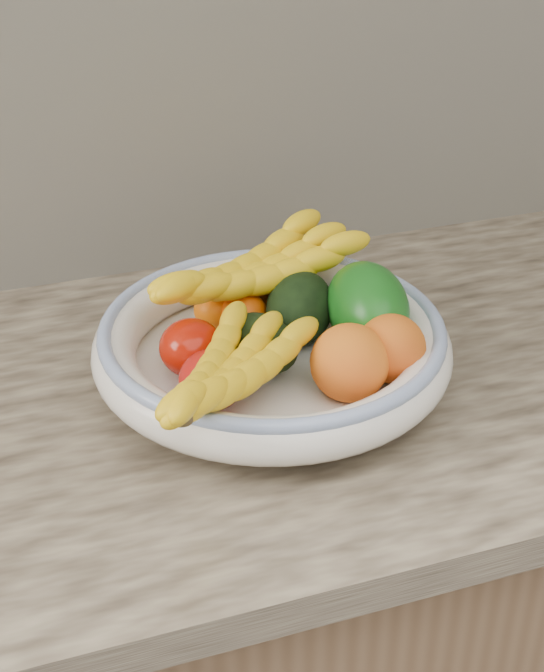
% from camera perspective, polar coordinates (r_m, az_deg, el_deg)
% --- Properties ---
extents(kitchen_counter, '(2.44, 0.66, 1.40)m').
position_cam_1_polar(kitchen_counter, '(1.35, -0.36, -17.83)').
color(kitchen_counter, brown).
rests_on(kitchen_counter, ground).
extents(fruit_bowl, '(0.39, 0.39, 0.08)m').
position_cam_1_polar(fruit_bowl, '(1.02, 0.00, -0.55)').
color(fruit_bowl, white).
rests_on(fruit_bowl, kitchen_counter).
extents(clementine_back_left, '(0.06, 0.06, 0.04)m').
position_cam_1_polar(clementine_back_left, '(1.07, -3.55, 1.61)').
color(clementine_back_left, '#E36304').
rests_on(clementine_back_left, fruit_bowl).
extents(clementine_back_right, '(0.06, 0.06, 0.04)m').
position_cam_1_polar(clementine_back_right, '(1.11, -0.75, 2.62)').
color(clementine_back_right, '#E06504').
rests_on(clementine_back_right, fruit_bowl).
extents(clementine_back_mid, '(0.06, 0.06, 0.05)m').
position_cam_1_polar(clementine_back_mid, '(1.06, -1.76, 1.36)').
color(clementine_back_mid, '#DE5104').
rests_on(clementine_back_mid, fruit_bowl).
extents(tomato_left, '(0.09, 0.09, 0.06)m').
position_cam_1_polar(tomato_left, '(0.99, -4.95, -0.70)').
color(tomato_left, '#A41204').
rests_on(tomato_left, fruit_bowl).
extents(tomato_near_left, '(0.08, 0.08, 0.06)m').
position_cam_1_polar(tomato_near_left, '(0.94, -3.69, -2.69)').
color(tomato_near_left, '#AD120D').
rests_on(tomato_near_left, fruit_bowl).
extents(avocado_center, '(0.10, 0.11, 0.06)m').
position_cam_1_polar(avocado_center, '(0.99, -0.66, -0.45)').
color(avocado_center, black).
rests_on(avocado_center, fruit_bowl).
extents(avocado_right, '(0.12, 0.13, 0.08)m').
position_cam_1_polar(avocado_right, '(1.06, 1.71, 1.75)').
color(avocado_right, black).
rests_on(avocado_right, fruit_bowl).
extents(green_mango, '(0.12, 0.14, 0.12)m').
position_cam_1_polar(green_mango, '(1.04, 5.82, 1.77)').
color(green_mango, '#0E4E10').
rests_on(green_mango, fruit_bowl).
extents(peach_front, '(0.11, 0.11, 0.08)m').
position_cam_1_polar(peach_front, '(0.96, 4.75, -1.63)').
color(peach_front, orange).
rests_on(peach_front, fruit_bowl).
extents(peach_right, '(0.09, 0.09, 0.07)m').
position_cam_1_polar(peach_right, '(0.98, 7.27, -0.76)').
color(peach_right, orange).
rests_on(peach_right, fruit_bowl).
extents(banana_bunch_back, '(0.31, 0.21, 0.08)m').
position_cam_1_polar(banana_bunch_back, '(1.07, -1.07, 3.57)').
color(banana_bunch_back, yellow).
rests_on(banana_bunch_back, fruit_bowl).
extents(banana_bunch_front, '(0.25, 0.26, 0.07)m').
position_cam_1_polar(banana_bunch_front, '(0.90, -2.71, -2.61)').
color(banana_bunch_front, yellow).
rests_on(banana_bunch_front, fruit_bowl).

